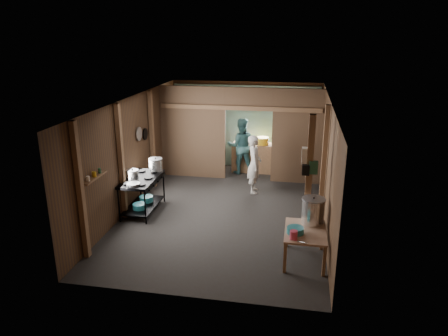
% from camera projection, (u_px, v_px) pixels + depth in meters
% --- Properties ---
extents(floor, '(4.50, 7.00, 0.00)m').
position_uv_depth(floor, '(225.00, 209.00, 10.00)').
color(floor, '#292828').
rests_on(floor, ground).
extents(ceiling, '(4.50, 7.00, 0.00)m').
position_uv_depth(ceiling, '(226.00, 100.00, 9.18)').
color(ceiling, '#383736').
rests_on(ceiling, ground).
extents(wall_back, '(4.50, 0.00, 2.60)m').
position_uv_depth(wall_back, '(246.00, 125.00, 12.86)').
color(wall_back, '#4E321B').
rests_on(wall_back, ground).
extents(wall_front, '(4.50, 0.00, 2.60)m').
position_uv_depth(wall_front, '(185.00, 223.00, 6.32)').
color(wall_front, '#4E321B').
rests_on(wall_front, ground).
extents(wall_left, '(0.00, 7.00, 2.60)m').
position_uv_depth(wall_left, '(132.00, 152.00, 9.97)').
color(wall_left, '#4E321B').
rests_on(wall_left, ground).
extents(wall_right, '(0.00, 7.00, 2.60)m').
position_uv_depth(wall_right, '(327.00, 162.00, 9.21)').
color(wall_right, '#4E321B').
rests_on(wall_right, ground).
extents(partition_left, '(1.85, 0.10, 2.60)m').
position_uv_depth(partition_left, '(193.00, 132.00, 11.87)').
color(partition_left, brown).
rests_on(partition_left, floor).
extents(partition_right, '(1.35, 0.10, 2.60)m').
position_uv_depth(partition_right, '(297.00, 137.00, 11.38)').
color(partition_right, brown).
rests_on(partition_right, floor).
extents(partition_header, '(1.30, 0.10, 0.60)m').
position_uv_depth(partition_header, '(249.00, 99.00, 11.29)').
color(partition_header, brown).
rests_on(partition_header, wall_back).
extents(turquoise_panel, '(4.40, 0.06, 2.50)m').
position_uv_depth(turquoise_panel, '(245.00, 127.00, 12.82)').
color(turquoise_panel, '#6C9D96').
rests_on(turquoise_panel, wall_back).
extents(back_counter, '(1.20, 0.50, 0.85)m').
position_uv_depth(back_counter, '(253.00, 158.00, 12.57)').
color(back_counter, '#906643').
rests_on(back_counter, floor).
extents(wall_clock, '(0.20, 0.03, 0.20)m').
position_uv_depth(wall_clock, '(254.00, 106.00, 12.54)').
color(wall_clock, silver).
rests_on(wall_clock, wall_back).
extents(post_left_a, '(0.10, 0.12, 2.60)m').
position_uv_depth(post_left_a, '(81.00, 192.00, 7.53)').
color(post_left_a, '#906643').
rests_on(post_left_a, floor).
extents(post_left_b, '(0.10, 0.12, 2.60)m').
position_uv_depth(post_left_b, '(121.00, 162.00, 9.21)').
color(post_left_b, '#906643').
rests_on(post_left_b, floor).
extents(post_left_c, '(0.10, 0.12, 2.60)m').
position_uv_depth(post_left_c, '(152.00, 140.00, 11.08)').
color(post_left_c, '#906643').
rests_on(post_left_c, floor).
extents(post_right, '(0.10, 0.12, 2.60)m').
position_uv_depth(post_right, '(324.00, 165.00, 9.03)').
color(post_right, '#906643').
rests_on(post_right, floor).
extents(post_free, '(0.12, 0.12, 2.60)m').
position_uv_depth(post_free, '(309.00, 181.00, 8.06)').
color(post_free, '#906643').
rests_on(post_free, floor).
extents(cross_beam, '(4.40, 0.12, 0.12)m').
position_uv_depth(cross_beam, '(239.00, 108.00, 11.36)').
color(cross_beam, '#906643').
rests_on(cross_beam, wall_left).
extents(pan_lid_big, '(0.03, 0.34, 0.34)m').
position_uv_depth(pan_lid_big, '(139.00, 134.00, 10.23)').
color(pan_lid_big, gray).
rests_on(pan_lid_big, wall_left).
extents(pan_lid_small, '(0.03, 0.30, 0.30)m').
position_uv_depth(pan_lid_small, '(145.00, 134.00, 10.63)').
color(pan_lid_small, black).
rests_on(pan_lid_small, wall_left).
extents(wall_shelf, '(0.14, 0.80, 0.03)m').
position_uv_depth(wall_shelf, '(95.00, 178.00, 7.96)').
color(wall_shelf, '#906643').
rests_on(wall_shelf, wall_left).
extents(jar_white, '(0.07, 0.07, 0.10)m').
position_uv_depth(jar_white, '(88.00, 179.00, 7.70)').
color(jar_white, silver).
rests_on(jar_white, wall_shelf).
extents(jar_yellow, '(0.08, 0.08, 0.10)m').
position_uv_depth(jar_yellow, '(94.00, 174.00, 7.94)').
color(jar_yellow, gold).
rests_on(jar_yellow, wall_shelf).
extents(jar_green, '(0.06, 0.06, 0.10)m').
position_uv_depth(jar_green, '(99.00, 171.00, 8.14)').
color(jar_green, '#215136').
rests_on(jar_green, wall_shelf).
extents(bag_white, '(0.22, 0.15, 0.32)m').
position_uv_depth(bag_white, '(307.00, 156.00, 7.99)').
color(bag_white, silver).
rests_on(bag_white, post_free).
extents(bag_green, '(0.16, 0.12, 0.24)m').
position_uv_depth(bag_green, '(313.00, 167.00, 7.90)').
color(bag_green, '#215136').
rests_on(bag_green, post_free).
extents(bag_black, '(0.14, 0.10, 0.20)m').
position_uv_depth(bag_black, '(306.00, 170.00, 7.92)').
color(bag_black, black).
rests_on(bag_black, post_free).
extents(gas_range, '(0.72, 1.41, 0.83)m').
position_uv_depth(gas_range, '(143.00, 195.00, 9.77)').
color(gas_range, black).
rests_on(gas_range, floor).
extents(prep_table, '(0.74, 1.02, 0.60)m').
position_uv_depth(prep_table, '(304.00, 245.00, 7.70)').
color(prep_table, tan).
rests_on(prep_table, floor).
extents(stove_pot_large, '(0.43, 0.43, 0.34)m').
position_uv_depth(stove_pot_large, '(156.00, 165.00, 10.05)').
color(stove_pot_large, silver).
rests_on(stove_pot_large, gas_range).
extents(stove_pot_med, '(0.36, 0.36, 0.24)m').
position_uv_depth(stove_pot_med, '(133.00, 175.00, 9.55)').
color(stove_pot_med, silver).
rests_on(stove_pot_med, gas_range).
extents(frying_pan, '(0.37, 0.56, 0.07)m').
position_uv_depth(frying_pan, '(133.00, 184.00, 9.18)').
color(frying_pan, gray).
rests_on(frying_pan, gas_range).
extents(blue_tub_front, '(0.30, 0.30, 0.13)m').
position_uv_depth(blue_tub_front, '(139.00, 206.00, 9.61)').
color(blue_tub_front, teal).
rests_on(blue_tub_front, gas_range).
extents(blue_tub_back, '(0.32, 0.32, 0.13)m').
position_uv_depth(blue_tub_back, '(146.00, 199.00, 10.02)').
color(blue_tub_back, teal).
rests_on(blue_tub_back, gas_range).
extents(stock_pot, '(0.48, 0.48, 0.51)m').
position_uv_depth(stock_pot, '(313.00, 211.00, 7.85)').
color(stock_pot, silver).
rests_on(stock_pot, prep_table).
extents(wash_basin, '(0.36, 0.36, 0.11)m').
position_uv_depth(wash_basin, '(295.00, 230.00, 7.50)').
color(wash_basin, teal).
rests_on(wash_basin, prep_table).
extents(pink_bucket, '(0.16, 0.16, 0.16)m').
position_uv_depth(pink_bucket, '(294.00, 235.00, 7.27)').
color(pink_bucket, '#DB3F5E').
rests_on(pink_bucket, prep_table).
extents(knife, '(0.30, 0.12, 0.01)m').
position_uv_depth(knife, '(299.00, 242.00, 7.20)').
color(knife, silver).
rests_on(knife, prep_table).
extents(yellow_tub, '(0.38, 0.38, 0.21)m').
position_uv_depth(yellow_tub, '(262.00, 141.00, 12.36)').
color(yellow_tub, gold).
rests_on(yellow_tub, back_counter).
extents(red_cup, '(0.12, 0.12, 0.14)m').
position_uv_depth(red_cup, '(244.00, 141.00, 12.46)').
color(red_cup, red).
rests_on(red_cup, back_counter).
extents(cook, '(0.43, 0.60, 1.53)m').
position_uv_depth(cook, '(254.00, 164.00, 10.84)').
color(cook, silver).
rests_on(cook, floor).
extents(worker_back, '(0.90, 0.76, 1.65)m').
position_uv_depth(worker_back, '(241.00, 146.00, 12.30)').
color(worker_back, '#3E7478').
rests_on(worker_back, floor).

